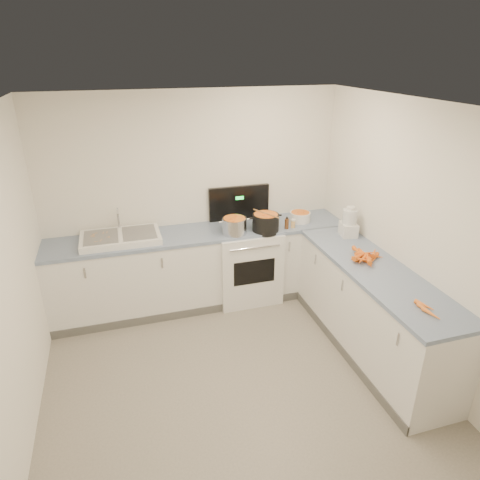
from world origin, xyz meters
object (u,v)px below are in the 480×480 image
object	(u,v)px
mixing_bowl	(300,217)
black_pot	(266,223)
spice_jar	(293,224)
steel_pot	(234,227)
sink	(121,237)
stove	(246,262)
extract_bottle	(287,224)
food_processor	(349,223)

from	to	relation	value
mixing_bowl	black_pot	bearing A→B (deg)	-163.05
spice_jar	steel_pot	bearing A→B (deg)	177.67
sink	black_pot	world-z (taller)	sink
stove	black_pot	world-z (taller)	stove
extract_bottle	spice_jar	distance (m)	0.09
black_pot	spice_jar	bearing A→B (deg)	-1.81
stove	mixing_bowl	xyz separation A→B (m)	(0.69, -0.01, 0.52)
sink	steel_pot	bearing A→B (deg)	-7.44
food_processor	sink	bearing A→B (deg)	166.50
steel_pot	spice_jar	bearing A→B (deg)	-2.33
black_pot	food_processor	distance (m)	0.94
stove	sink	size ratio (longest dim) A/B	1.58
stove	extract_bottle	bearing A→B (deg)	-22.60
black_pot	mixing_bowl	world-z (taller)	black_pot
mixing_bowl	spice_jar	size ratio (longest dim) A/B	2.89
mixing_bowl	spice_jar	bearing A→B (deg)	-134.72
stove	food_processor	bearing A→B (deg)	-29.30
black_pot	spice_jar	size ratio (longest dim) A/B	3.51
stove	sink	world-z (taller)	stove
steel_pot	sink	bearing A→B (deg)	172.56
steel_pot	stove	bearing A→B (deg)	38.72
sink	steel_pot	xyz separation A→B (m)	(1.26, -0.16, 0.05)
steel_pot	food_processor	world-z (taller)	food_processor
stove	spice_jar	bearing A→B (deg)	-18.61
stove	food_processor	xyz separation A→B (m)	(1.03, -0.58, 0.61)
stove	steel_pot	size ratio (longest dim) A/B	4.81
food_processor	black_pot	bearing A→B (deg)	154.02
sink	food_processor	size ratio (longest dim) A/B	2.48
spice_jar	sink	bearing A→B (deg)	174.40
spice_jar	mixing_bowl	bearing A→B (deg)	45.28
stove	spice_jar	distance (m)	0.76
stove	extract_bottle	xyz separation A→B (m)	(0.45, -0.19, 0.53)
stove	black_pot	size ratio (longest dim) A/B	4.40
spice_jar	food_processor	size ratio (longest dim) A/B	0.25
sink	spice_jar	bearing A→B (deg)	-5.60
steel_pot	mixing_bowl	world-z (taller)	steel_pot
mixing_bowl	steel_pot	bearing A→B (deg)	-171.21
spice_jar	food_processor	distance (m)	0.65
black_pot	food_processor	world-z (taller)	food_processor
extract_bottle	steel_pot	bearing A→B (deg)	176.73
extract_bottle	mixing_bowl	bearing A→B (deg)	34.77
mixing_bowl	spice_jar	xyz separation A→B (m)	(-0.16, -0.16, -0.01)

